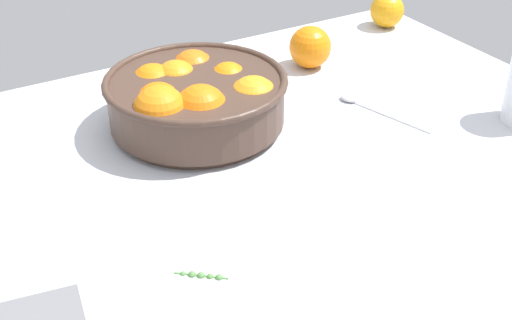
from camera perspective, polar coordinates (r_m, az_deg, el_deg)
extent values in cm
cube|color=silver|center=(100.05, 0.37, -2.26)|extent=(121.42, 93.25, 3.00)
cylinder|color=#473328|center=(112.05, -4.79, 2.96)|extent=(25.35, 25.35, 1.20)
cylinder|color=#473328|center=(110.11, -4.88, 4.83)|extent=(27.55, 27.55, 7.04)
torus|color=#473328|center=(108.55, -4.97, 6.49)|extent=(28.75, 28.75, 1.20)
sphere|color=orange|center=(113.26, -2.26, 6.40)|extent=(6.54, 6.54, 6.54)
sphere|color=orange|center=(117.56, -5.15, 7.14)|extent=(7.73, 7.73, 7.73)
sphere|color=orange|center=(113.73, -6.52, 6.31)|extent=(7.38, 7.38, 7.38)
sphere|color=orange|center=(113.51, -8.37, 5.94)|extent=(7.56, 7.56, 7.56)
sphere|color=orange|center=(107.39, -7.95, 4.31)|extent=(7.68, 7.68, 7.68)
sphere|color=orange|center=(102.78, -7.83, 3.82)|extent=(8.28, 8.28, 8.28)
sphere|color=orange|center=(103.74, -4.49, 3.95)|extent=(8.33, 8.33, 8.33)
sphere|color=orange|center=(107.74, -0.21, 4.73)|extent=(8.37, 8.37, 8.37)
sphere|color=orange|center=(131.58, 4.45, 9.19)|extent=(7.87, 7.87, 7.87)
sphere|color=orange|center=(152.85, 10.66, 11.91)|extent=(7.11, 7.11, 7.11)
ellipsoid|color=silver|center=(120.89, 7.58, 5.03)|extent=(3.03, 3.69, 1.00)
cylinder|color=silver|center=(116.55, 11.09, 3.52)|extent=(4.73, 14.46, 0.70)
cylinder|color=#538544|center=(83.02, -4.52, -9.36)|extent=(5.24, 4.35, 0.30)
sphere|color=#538544|center=(83.37, -6.00, -9.10)|extent=(0.71, 0.71, 0.71)
sphere|color=#538544|center=(83.13, -5.26, -9.19)|extent=(0.99, 0.99, 0.99)
sphere|color=#538544|center=(82.92, -4.52, -9.28)|extent=(0.98, 0.98, 0.98)
sphere|color=#538544|center=(82.71, -3.78, -9.37)|extent=(0.86, 0.86, 0.86)
sphere|color=#538544|center=(82.52, -3.03, -9.45)|extent=(0.95, 0.95, 0.95)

